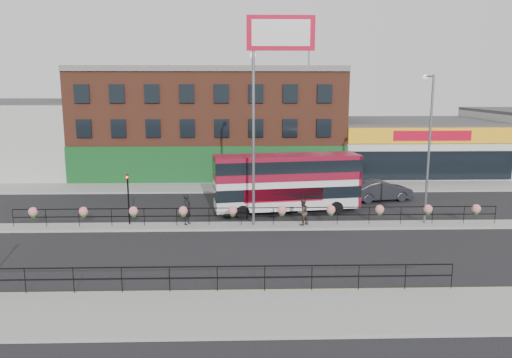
{
  "coord_description": "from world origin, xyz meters",
  "views": [
    {
      "loc": [
        -0.92,
        -29.97,
        8.73
      ],
      "look_at": [
        0.0,
        3.0,
        2.5
      ],
      "focal_mm": 35.0,
      "sensor_mm": 36.0,
      "label": 1
    }
  ],
  "objects_px": {
    "pedestrian_b": "(303,212)",
    "lamp_column_east": "(428,136)",
    "double_decker_bus": "(287,177)",
    "car": "(381,190)",
    "pedestrian_a": "(187,209)",
    "lamp_column_west": "(253,124)"
  },
  "relations": [
    {
      "from": "car",
      "to": "pedestrian_b",
      "type": "relative_size",
      "value": 3.08
    },
    {
      "from": "lamp_column_east",
      "to": "pedestrian_a",
      "type": "bearing_deg",
      "value": -179.71
    },
    {
      "from": "double_decker_bus",
      "to": "lamp_column_west",
      "type": "bearing_deg",
      "value": -125.74
    },
    {
      "from": "double_decker_bus",
      "to": "pedestrian_a",
      "type": "distance_m",
      "value": 7.49
    },
    {
      "from": "car",
      "to": "lamp_column_east",
      "type": "relative_size",
      "value": 0.54
    },
    {
      "from": "double_decker_bus",
      "to": "car",
      "type": "bearing_deg",
      "value": 24.42
    },
    {
      "from": "car",
      "to": "lamp_column_east",
      "type": "bearing_deg",
      "value": 174.64
    },
    {
      "from": "pedestrian_a",
      "to": "lamp_column_west",
      "type": "bearing_deg",
      "value": -67.47
    },
    {
      "from": "pedestrian_b",
      "to": "lamp_column_east",
      "type": "xyz_separation_m",
      "value": [
        7.76,
        0.43,
        4.66
      ]
    },
    {
      "from": "double_decker_bus",
      "to": "lamp_column_east",
      "type": "xyz_separation_m",
      "value": [
        8.38,
        -3.28,
        3.13
      ]
    },
    {
      "from": "pedestrian_b",
      "to": "lamp_column_east",
      "type": "relative_size",
      "value": 0.18
    },
    {
      "from": "lamp_column_east",
      "to": "double_decker_bus",
      "type": "bearing_deg",
      "value": 158.62
    },
    {
      "from": "car",
      "to": "lamp_column_west",
      "type": "relative_size",
      "value": 0.47
    },
    {
      "from": "double_decker_bus",
      "to": "lamp_column_west",
      "type": "height_order",
      "value": "lamp_column_west"
    },
    {
      "from": "double_decker_bus",
      "to": "lamp_column_west",
      "type": "relative_size",
      "value": 0.97
    },
    {
      "from": "car",
      "to": "double_decker_bus",
      "type": "bearing_deg",
      "value": 101.65
    },
    {
      "from": "double_decker_bus",
      "to": "pedestrian_a",
      "type": "xyz_separation_m",
      "value": [
        -6.56,
        -3.36,
        -1.37
      ]
    },
    {
      "from": "double_decker_bus",
      "to": "car",
      "type": "xyz_separation_m",
      "value": [
        7.51,
        3.41,
        -1.7
      ]
    },
    {
      "from": "pedestrian_a",
      "to": "lamp_column_west",
      "type": "xyz_separation_m",
      "value": [
        4.13,
        -0.01,
        5.3
      ]
    },
    {
      "from": "double_decker_bus",
      "to": "car",
      "type": "relative_size",
      "value": 2.05
    },
    {
      "from": "car",
      "to": "lamp_column_east",
      "type": "xyz_separation_m",
      "value": [
        0.87,
        -6.69,
        4.83
      ]
    },
    {
      "from": "lamp_column_west",
      "to": "double_decker_bus",
      "type": "bearing_deg",
      "value": 54.26
    }
  ]
}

